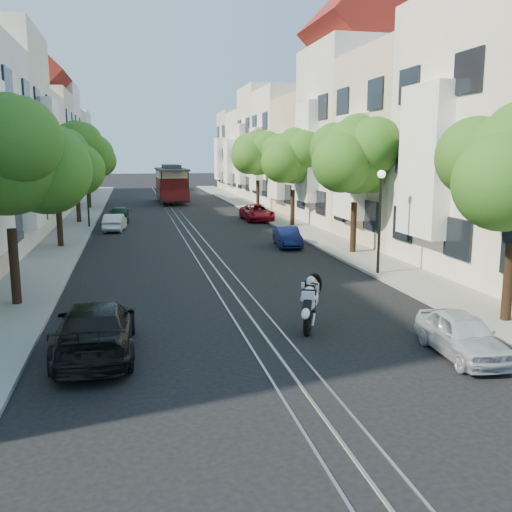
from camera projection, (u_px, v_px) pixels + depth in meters
ground at (177, 217)px, 45.10m from camera, size 200.00×200.00×0.00m
sidewalk_east at (266, 214)px, 46.59m from camera, size 2.50×80.00×0.12m
sidewalk_west at (82, 218)px, 43.58m from camera, size 2.50×80.00×0.12m
rail_left at (170, 217)px, 44.98m from camera, size 0.06×80.00×0.02m
rail_slot at (177, 216)px, 45.10m from camera, size 0.06×80.00×0.02m
rail_right at (184, 216)px, 45.21m from camera, size 0.06×80.00×0.02m
lane_line at (177, 217)px, 45.10m from camera, size 0.08×80.00×0.01m
townhouses_east at (322, 150)px, 46.56m from camera, size 7.75×72.00×12.00m
townhouses_west at (12, 151)px, 41.65m from camera, size 7.75×72.00×11.76m
tree_e_b at (357, 158)px, 27.47m from camera, size 4.93×4.08×6.68m
tree_e_c at (294, 158)px, 38.07m from camera, size 4.84×3.99×6.52m
tree_e_d at (259, 154)px, 48.60m from camera, size 5.01×4.16×6.85m
tree_w_a at (8, 160)px, 17.74m from camera, size 4.93×4.08×6.68m
tree_w_b at (57, 164)px, 29.34m from camera, size 4.72×3.87×6.27m
tree_w_c at (76, 151)px, 39.80m from camera, size 5.13×4.28×7.09m
tree_w_d at (88, 157)px, 50.47m from camera, size 4.84×3.99×6.52m
lamp_east at (380, 206)px, 22.82m from camera, size 0.32×0.32×4.16m
lamp_west at (87, 185)px, 37.51m from camera, size 0.32×0.32×4.16m
sportbike_rider at (310, 300)px, 16.11m from camera, size 1.15×1.84×1.54m
cable_car at (172, 182)px, 57.55m from camera, size 2.98×9.09×3.48m
parked_car_e_near at (462, 335)px, 13.99m from camera, size 1.49×3.28×1.09m
parked_car_e_mid at (287, 237)px, 30.44m from camera, size 1.41×3.35×1.08m
parked_car_e_far at (257, 213)px, 42.29m from camera, size 2.03×4.34×1.20m
parked_car_w_near at (96, 329)px, 14.04m from camera, size 1.92×4.66×1.35m
parked_car_w_mid at (115, 222)px, 36.71m from camera, size 1.51×3.43×1.10m
parked_car_w_far at (119, 214)px, 41.55m from camera, size 1.40×3.48×1.18m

